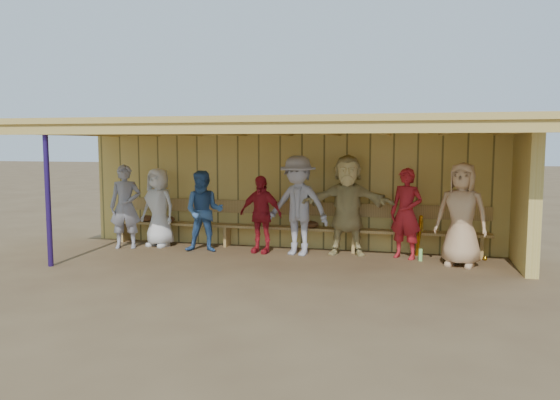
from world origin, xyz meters
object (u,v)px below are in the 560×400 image
object	(u,v)px
player_f	(347,205)
player_h	(462,215)
bench	(289,222)
player_d	(261,214)
player_g	(406,213)
player_e	(298,206)
player_b	(159,207)
player_c	(204,211)
player_a	(125,207)

from	to	relation	value
player_f	player_h	size ratio (longest dim) A/B	1.06
player_h	bench	distance (m)	3.30
player_h	player_f	bearing A→B (deg)	-178.10
player_d	player_g	size ratio (longest dim) A/B	0.90
player_d	player_e	world-z (taller)	player_e
player_b	player_d	xyz separation A→B (m)	(2.19, -0.13, -0.06)
player_c	player_e	bearing A→B (deg)	-6.79
player_b	player_g	bearing A→B (deg)	14.56
player_a	player_b	bearing A→B (deg)	12.70
player_f	player_e	bearing A→B (deg)	-169.45
player_c	player_f	bearing A→B (deg)	-3.04
player_d	player_f	world-z (taller)	player_f
player_g	player_f	bearing A→B (deg)	-160.73
player_f	bench	distance (m)	1.29
player_a	player_c	world-z (taller)	player_a
player_a	player_h	world-z (taller)	player_h
player_a	player_b	xyz separation A→B (m)	(0.55, 0.34, -0.04)
player_b	bench	xyz separation A→B (m)	(2.63, 0.39, -0.27)
player_c	player_f	size ratio (longest dim) A/B	0.83
player_d	player_c	bearing A→B (deg)	-160.36
player_f	bench	bearing A→B (deg)	160.46
player_g	player_h	size ratio (longest dim) A/B	0.93
player_e	player_c	bearing A→B (deg)	-164.58
player_d	player_h	world-z (taller)	player_h
player_a	player_e	size ratio (longest dim) A/B	0.90
player_a	player_b	distance (m)	0.65
player_a	player_d	distance (m)	2.75
player_c	bench	bearing A→B (deg)	13.24
player_a	player_c	xyz separation A→B (m)	(1.66, 0.03, -0.05)
player_d	bench	distance (m)	0.71
player_b	player_c	world-z (taller)	player_b
player_e	player_g	xyz separation A→B (m)	(1.97, 0.16, -0.11)
bench	player_b	bearing A→B (deg)	-171.60
player_f	player_a	bearing A→B (deg)	-179.55
player_b	player_g	xyz separation A→B (m)	(4.90, -0.00, 0.03)
player_h	player_e	bearing A→B (deg)	-169.11
player_e	player_f	size ratio (longest dim) A/B	0.99
player_c	bench	xyz separation A→B (m)	(1.53, 0.69, -0.26)
player_f	bench	xyz separation A→B (m)	(-1.18, 0.31, -0.41)
player_a	player_b	world-z (taller)	player_a
player_a	player_d	xyz separation A→B (m)	(2.74, 0.21, -0.10)
player_b	player_f	bearing A→B (deg)	15.83
player_a	player_e	distance (m)	3.48
player_d	bench	xyz separation A→B (m)	(0.44, 0.51, -0.21)
player_b	player_d	bearing A→B (deg)	11.29
player_a	player_g	bearing A→B (deg)	-15.32
player_g	player_h	bearing A→B (deg)	0.04
player_e	player_h	size ratio (longest dim) A/B	1.05
player_d	player_e	distance (m)	0.76
player_d	player_e	xyz separation A→B (m)	(0.74, -0.04, 0.19)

